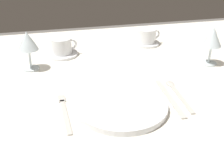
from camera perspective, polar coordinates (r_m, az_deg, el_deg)
name	(u,v)px	position (r m, az deg, el deg)	size (l,w,h in m)	color
dining_table	(106,94)	(1.10, -1.24, -2.05)	(1.80, 1.11, 0.74)	silver
dinner_plate	(121,106)	(0.86, 1.81, -4.32)	(0.27, 0.27, 0.02)	white
fork_outer	(64,111)	(0.86, -9.31, -5.31)	(0.03, 0.21, 0.00)	beige
dinner_knife	(170,98)	(0.92, 11.33, -2.79)	(0.03, 0.23, 0.00)	beige
spoon_soup	(176,92)	(0.97, 12.53, -1.53)	(0.03, 0.21, 0.01)	beige
saucer_left	(62,54)	(1.25, -9.82, 5.79)	(0.13, 0.13, 0.01)	white
coffee_cup_left	(61,46)	(1.23, -9.88, 7.42)	(0.11, 0.09, 0.07)	white
saucer_right	(146,43)	(1.36, 6.64, 7.94)	(0.12, 0.12, 0.01)	white
coffee_cup_right	(147,36)	(1.35, 6.79, 9.41)	(0.11, 0.09, 0.06)	white
wine_glass_centre	(28,42)	(1.11, -16.21, 7.82)	(0.07, 0.07, 0.15)	silver
wine_glass_left	(213,39)	(1.17, 19.11, 8.42)	(0.07, 0.07, 0.15)	silver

